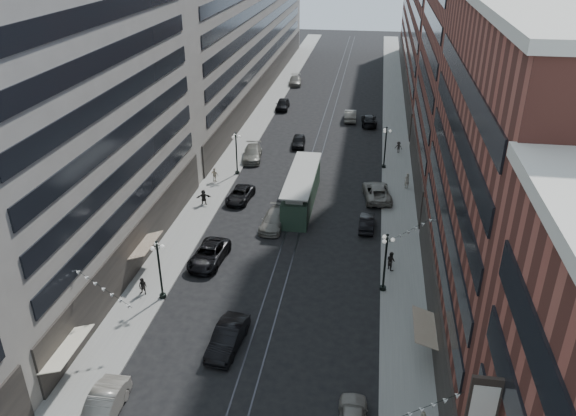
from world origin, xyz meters
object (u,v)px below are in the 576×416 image
Objects in this scene: lamppost_sw_mid at (236,152)px; car_12 at (369,120)px; lamppost_se_far at (385,261)px; car_extra_1 at (273,220)px; pedestrian_7 at (391,261)px; pedestrian_8 at (407,180)px; car_7 at (240,195)px; car_14 at (350,115)px; car_1 at (103,407)px; pedestrian_2 at (143,286)px; car_9 at (282,104)px; car_11 at (377,192)px; pedestrian_6 at (215,175)px; streetcar at (302,190)px; car_13 at (299,141)px; car_5 at (228,338)px; lamppost_sw_far at (159,268)px; car_8 at (252,154)px; lamppost_se_mid at (385,146)px; car_10 at (367,223)px; pedestrian_9 at (399,147)px; car_extra_0 at (295,81)px; pedestrian_5 at (204,197)px; car_2 at (209,255)px.

lamppost_sw_mid is 0.97× the size of car_12.
car_extra_1 is at bearing 138.70° from lamppost_se_far.
pedestrian_8 reaches higher than pedestrian_7.
car_14 is (10.86, 32.07, 0.18)m from car_7.
car_1 is 3.33× the size of pedestrian_2.
car_11 is (16.58, -33.65, -0.02)m from car_9.
streetcar is at bearing 178.08° from pedestrian_6.
car_12 is 14.98m from car_13.
car_7 is 0.93× the size of car_extra_1.
streetcar is at bearing 73.92° from car_1.
car_5 is at bearing 125.80° from pedestrian_6.
car_14 is at bearing -35.81° from car_12.
lamppost_se_far is 24.52m from car_1.
lamppost_sw_far and lamppost_se_far have the same top height.
car_9 is (0.22, 23.82, 0.04)m from car_8.
lamppost_se_mid is at bearing 42.30° from car_7.
car_10 is at bearing 42.19° from lamppost_sw_far.
lamppost_sw_far is 56.31m from car_9.
lamppost_se_mid is 38.89m from car_5.
lamppost_se_far reaches higher than pedestrian_7.
pedestrian_2 reaches higher than car_12.
pedestrian_9 is at bearing 66.75° from pedestrian_2.
lamppost_sw_mid is 1.05× the size of car_9.
car_13 is 14.11m from pedestrian_9.
pedestrian_8 is at bearing 50.85° from lamppost_sw_far.
lamppost_sw_mid is 3.08× the size of pedestrian_7.
car_1 is at bearing -136.12° from lamppost_se_far.
streetcar reaches higher than car_7.
pedestrian_8 is at bearing -73.06° from car_extra_0.
car_9 is 1.15× the size of car_13.
pedestrian_5 reaches higher than car_10.
car_7 is 0.90× the size of car_12.
car_1 is at bearing 72.65° from car_12.
pedestrian_9 is at bearing -46.01° from car_9.
pedestrian_2 is 0.35× the size of car_13.
car_12 is 1.24× the size of car_13.
pedestrian_7 is (18.04, -48.84, 0.15)m from car_9.
pedestrian_5 is at bearing -15.40° from pedestrian_8.
car_13 is at bearing -101.81° from pedestrian_6.
car_14 is 0.98× the size of car_extra_1.
car_extra_0 is at bearing 89.38° from lamppost_sw_far.
car_11 is 1.38× the size of car_13.
car_8 is 23.82m from car_9.
lamppost_sw_far is 3.15× the size of pedestrian_5.
car_2 is at bearing 33.02° from car_10.
pedestrian_2 is (-1.77, 0.18, -2.16)m from lamppost_sw_far.
car_extra_0 is at bearing 104.23° from lamppost_se_far.
lamppost_se_mid is 1.02× the size of car_5.
car_2 is 3.30× the size of pedestrian_7.
lamppost_se_far reaches higher than car_10.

